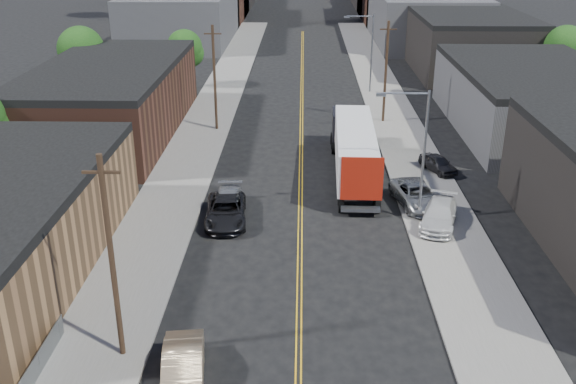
{
  "coord_description": "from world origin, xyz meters",
  "views": [
    {
      "loc": [
        0.07,
        -14.42,
        18.76
      ],
      "look_at": [
        -0.81,
        23.87,
        2.5
      ],
      "focal_mm": 40.0,
      "sensor_mm": 36.0,
      "label": 1
    }
  ],
  "objects_px": {
    "car_left_c": "(226,211)",
    "car_right_lot_b": "(439,215)",
    "semi_truck": "(353,144)",
    "car_left_b": "(183,370)",
    "car_right_lot_c": "(438,163)",
    "car_left_d": "(228,203)",
    "car_right_lot_a": "(417,195)"
  },
  "relations": [
    {
      "from": "car_left_b",
      "to": "car_right_lot_a",
      "type": "height_order",
      "value": "car_right_lot_a"
    },
    {
      "from": "car_left_c",
      "to": "car_right_lot_c",
      "type": "height_order",
      "value": "car_left_c"
    },
    {
      "from": "semi_truck",
      "to": "car_left_b",
      "type": "xyz_separation_m",
      "value": [
        -9.11,
        -25.66,
        -1.65
      ]
    },
    {
      "from": "semi_truck",
      "to": "car_left_b",
      "type": "bearing_deg",
      "value": -107.74
    },
    {
      "from": "semi_truck",
      "to": "car_left_d",
      "type": "xyz_separation_m",
      "value": [
        -9.11,
        -7.66,
        -1.74
      ]
    },
    {
      "from": "car_left_d",
      "to": "car_right_lot_a",
      "type": "distance_m",
      "value": 13.26
    },
    {
      "from": "car_right_lot_b",
      "to": "car_left_b",
      "type": "bearing_deg",
      "value": -114.07
    },
    {
      "from": "car_left_c",
      "to": "car_right_lot_c",
      "type": "xyz_separation_m",
      "value": [
        16.0,
        9.48,
        0.01
      ]
    },
    {
      "from": "car_left_c",
      "to": "car_left_d",
      "type": "bearing_deg",
      "value": 85.35
    },
    {
      "from": "semi_truck",
      "to": "car_right_lot_a",
      "type": "relative_size",
      "value": 2.95
    },
    {
      "from": "semi_truck",
      "to": "car_right_lot_c",
      "type": "relative_size",
      "value": 4.33
    },
    {
      "from": "car_left_b",
      "to": "car_right_lot_a",
      "type": "relative_size",
      "value": 0.89
    },
    {
      "from": "car_left_c",
      "to": "car_right_lot_b",
      "type": "relative_size",
      "value": 1.1
    },
    {
      "from": "semi_truck",
      "to": "car_left_c",
      "type": "bearing_deg",
      "value": -133.09
    },
    {
      "from": "semi_truck",
      "to": "car_right_lot_b",
      "type": "height_order",
      "value": "semi_truck"
    },
    {
      "from": "car_left_c",
      "to": "car_right_lot_b",
      "type": "bearing_deg",
      "value": -6.74
    },
    {
      "from": "car_left_c",
      "to": "car_right_lot_b",
      "type": "height_order",
      "value": "car_right_lot_b"
    },
    {
      "from": "car_right_lot_b",
      "to": "car_right_lot_c",
      "type": "height_order",
      "value": "car_right_lot_b"
    },
    {
      "from": "car_left_d",
      "to": "car_right_lot_a",
      "type": "relative_size",
      "value": 0.9
    },
    {
      "from": "car_right_lot_b",
      "to": "car_right_lot_c",
      "type": "relative_size",
      "value": 1.36
    },
    {
      "from": "semi_truck",
      "to": "car_right_lot_a",
      "type": "height_order",
      "value": "semi_truck"
    },
    {
      "from": "car_left_d",
      "to": "car_right_lot_c",
      "type": "relative_size",
      "value": 1.32
    },
    {
      "from": "car_left_c",
      "to": "car_left_d",
      "type": "distance_m",
      "value": 1.48
    },
    {
      "from": "car_left_d",
      "to": "car_right_lot_b",
      "type": "relative_size",
      "value": 0.97
    },
    {
      "from": "car_right_lot_a",
      "to": "car_right_lot_c",
      "type": "bearing_deg",
      "value": 56.04
    },
    {
      "from": "car_left_c",
      "to": "car_right_lot_c",
      "type": "distance_m",
      "value": 18.6
    },
    {
      "from": "car_right_lot_b",
      "to": "car_left_d",
      "type": "bearing_deg",
      "value": -170.62
    },
    {
      "from": "car_left_c",
      "to": "car_left_d",
      "type": "xyz_separation_m",
      "value": [
        0.0,
        1.48,
        -0.06
      ]
    },
    {
      "from": "car_left_d",
      "to": "car_right_lot_b",
      "type": "xyz_separation_m",
      "value": [
        14.15,
        -2.0,
        0.18
      ]
    },
    {
      "from": "semi_truck",
      "to": "car_right_lot_a",
      "type": "bearing_deg",
      "value": -55.63
    },
    {
      "from": "car_left_b",
      "to": "car_left_d",
      "type": "height_order",
      "value": "car_left_b"
    },
    {
      "from": "car_left_c",
      "to": "car_right_lot_a",
      "type": "distance_m",
      "value": 13.48
    }
  ]
}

